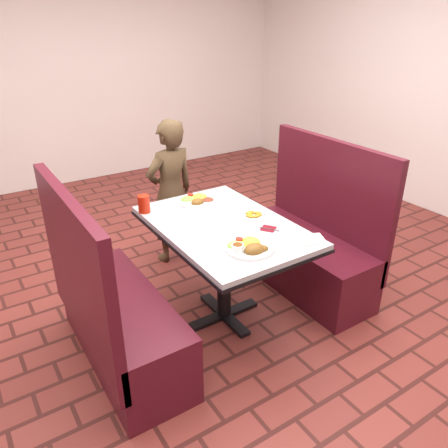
{
  "coord_description": "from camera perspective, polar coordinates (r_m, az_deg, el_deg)",
  "views": [
    {
      "loc": [
        -1.41,
        -2.17,
        1.99
      ],
      "look_at": [
        0.0,
        0.0,
        0.75
      ],
      "focal_mm": 35.0,
      "sensor_mm": 36.0,
      "label": 1
    }
  ],
  "objects": [
    {
      "name": "spoon_utensil",
      "position": [
        2.81,
        5.92,
        -0.66
      ],
      "size": [
        0.08,
        0.11,
        0.0
      ],
      "primitive_type": "cube",
      "rotation": [
        0.0,
        0.0,
        0.62
      ],
      "color": "silver",
      "rests_on": "dining_table"
    },
    {
      "name": "booth_bench_left",
      "position": [
        2.81,
        -14.09,
        -11.67
      ],
      "size": [
        0.47,
        1.2,
        1.17
      ],
      "color": "#4E111D",
      "rests_on": "ground"
    },
    {
      "name": "red_tumbler",
      "position": [
        3.08,
        -10.41,
        2.6
      ],
      "size": [
        0.08,
        0.08,
        0.12
      ],
      "primitive_type": "cylinder",
      "color": "red",
      "rests_on": "dining_table"
    },
    {
      "name": "dining_table",
      "position": [
        2.92,
        0.0,
        -1.7
      ],
      "size": [
        0.81,
        1.21,
        0.75
      ],
      "color": "#B0B3B5",
      "rests_on": "ground"
    },
    {
      "name": "lettuce_shreds",
      "position": [
        2.94,
        0.02,
        0.63
      ],
      "size": [
        0.28,
        0.32,
        0.0
      ],
      "primitive_type": null,
      "color": "#89B146",
      "rests_on": "dining_table"
    },
    {
      "name": "knife_utensil",
      "position": [
        2.6,
        2.69,
        -2.66
      ],
      "size": [
        0.06,
        0.18,
        0.0
      ],
      "primitive_type": "cube",
      "rotation": [
        0.0,
        0.0,
        -0.28
      ],
      "color": "silver",
      "rests_on": "dining_table"
    },
    {
      "name": "near_dinner_plate",
      "position": [
        2.56,
        3.31,
        -2.71
      ],
      "size": [
        0.3,
        0.3,
        0.09
      ],
      "rotation": [
        0.0,
        0.0,
        -0.03
      ],
      "color": "white",
      "rests_on": "dining_table"
    },
    {
      "name": "fork_utensil",
      "position": [
        2.55,
        3.67,
        -3.45
      ],
      "size": [
        0.03,
        0.13,
        0.0
      ],
      "primitive_type": "cube",
      "rotation": [
        0.0,
        0.0,
        0.18
      ],
      "color": "#B9B9BD",
      "rests_on": "dining_table"
    },
    {
      "name": "plantain_plate",
      "position": [
        2.98,
        3.98,
        1.15
      ],
      "size": [
        0.18,
        0.18,
        0.03
      ],
      "rotation": [
        0.0,
        0.0,
        -0.29
      ],
      "color": "white",
      "rests_on": "dining_table"
    },
    {
      "name": "booth_bench_right",
      "position": [
        3.52,
        10.98,
        -3.11
      ],
      "size": [
        0.47,
        1.2,
        1.17
      ],
      "color": "#4E111D",
      "rests_on": "ground"
    },
    {
      "name": "room",
      "position": [
        2.59,
        0.0,
        23.82
      ],
      "size": [
        7.0,
        7.04,
        2.82
      ],
      "color": "maroon",
      "rests_on": "ground"
    },
    {
      "name": "far_dinner_plate",
      "position": [
        3.22,
        -3.46,
        3.35
      ],
      "size": [
        0.3,
        0.3,
        0.08
      ],
      "rotation": [
        0.0,
        0.0,
        0.31
      ],
      "color": "white",
      "rests_on": "dining_table"
    },
    {
      "name": "diner_person",
      "position": [
        3.76,
        -6.95,
        4.1
      ],
      "size": [
        0.49,
        0.36,
        1.25
      ],
      "primitive_type": "imported",
      "rotation": [
        0.0,
        0.0,
        3.27
      ],
      "color": "brown",
      "rests_on": "ground"
    },
    {
      "name": "maroon_napkin",
      "position": [
        2.83,
        5.81,
        -0.59
      ],
      "size": [
        0.13,
        0.13,
        0.0
      ],
      "primitive_type": "cube",
      "rotation": [
        0.0,
        0.0,
        0.61
      ],
      "color": "maroon",
      "rests_on": "dining_table"
    },
    {
      "name": "paper_napkin",
      "position": [
        2.72,
        11.04,
        -2.02
      ],
      "size": [
        0.23,
        0.2,
        0.01
      ],
      "primitive_type": "cube",
      "rotation": [
        0.0,
        0.0,
        -0.42
      ],
      "color": "white",
      "rests_on": "dining_table"
    }
  ]
}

